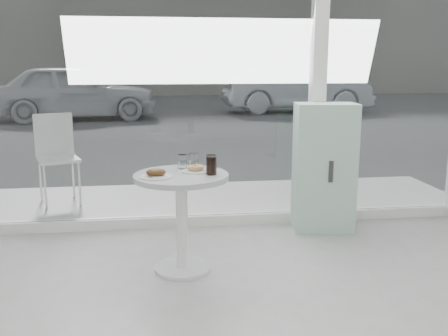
{
  "coord_description": "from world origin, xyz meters",
  "views": [
    {
      "loc": [
        -0.67,
        -1.78,
        1.58
      ],
      "look_at": [
        -0.2,
        1.7,
        0.85
      ],
      "focal_mm": 40.0,
      "sensor_mm": 36.0,
      "label": 1
    }
  ],
  "objects": [
    {
      "name": "main_table",
      "position": [
        -0.5,
        1.9,
        0.55
      ],
      "size": [
        0.72,
        0.72,
        0.77
      ],
      "color": "white",
      "rests_on": "ground"
    },
    {
      "name": "patio_deck",
      "position": [
        0.0,
        3.8,
        0.03
      ],
      "size": [
        5.6,
        1.6,
        0.05
      ],
      "primitive_type": "cube",
      "color": "silver",
      "rests_on": "ground"
    },
    {
      "name": "plate_donut",
      "position": [
        -0.38,
        1.96,
        0.79
      ],
      "size": [
        0.21,
        0.21,
        0.05
      ],
      "color": "silver",
      "rests_on": "main_table"
    },
    {
      "name": "plate_fritter",
      "position": [
        -0.68,
        1.81,
        0.8
      ],
      "size": [
        0.24,
        0.24,
        0.07
      ],
      "color": "silver",
      "rests_on": "main_table"
    },
    {
      "name": "patio_chair",
      "position": [
        -1.8,
        3.94,
        0.61
      ],
      "size": [
        0.55,
        0.55,
        0.99
      ],
      "rotation": [
        0.0,
        0.0,
        0.34
      ],
      "color": "white",
      "rests_on": "patio_deck"
    },
    {
      "name": "cola_glass",
      "position": [
        -0.27,
        1.85,
        0.84
      ],
      "size": [
        0.08,
        0.08,
        0.15
      ],
      "color": "white",
      "rests_on": "main_table"
    },
    {
      "name": "water_tumbler_b",
      "position": [
        -0.39,
        2.05,
        0.83
      ],
      "size": [
        0.08,
        0.08,
        0.13
      ],
      "color": "white",
      "rests_on": "main_table"
    },
    {
      "name": "car_white",
      "position": [
        -3.03,
        13.13,
        0.8
      ],
      "size": [
        4.89,
        2.48,
        1.6
      ],
      "primitive_type": "imported",
      "rotation": [
        0.0,
        0.0,
        1.7
      ],
      "color": "silver",
      "rests_on": "street"
    },
    {
      "name": "far_building",
      "position": [
        0.0,
        25.0,
        4.0
      ],
      "size": [
        40.0,
        2.0,
        8.0
      ],
      "primitive_type": "cube",
      "color": "gray",
      "rests_on": "ground"
    },
    {
      "name": "water_tumbler_a",
      "position": [
        -0.48,
        2.1,
        0.82
      ],
      "size": [
        0.07,
        0.07,
        0.11
      ],
      "color": "white",
      "rests_on": "main_table"
    },
    {
      "name": "car_silver",
      "position": [
        3.94,
        14.48,
        0.8
      ],
      "size": [
        4.9,
        1.79,
        1.6
      ],
      "primitive_type": "imported",
      "rotation": [
        0.0,
        0.0,
        1.59
      ],
      "color": "#A2A4AA",
      "rests_on": "street"
    },
    {
      "name": "street",
      "position": [
        0.0,
        16.0,
        -0.0
      ],
      "size": [
        40.0,
        24.0,
        0.0
      ],
      "primitive_type": "cube",
      "color": "#373737",
      "rests_on": "ground"
    },
    {
      "name": "mint_cabinet",
      "position": [
        0.91,
        2.73,
        0.61
      ],
      "size": [
        0.61,
        0.45,
        1.22
      ],
      "rotation": [
        0.0,
        0.0,
        -0.13
      ],
      "color": "#9CC7B3",
      "rests_on": "ground"
    },
    {
      "name": "storefront",
      "position": [
        0.07,
        3.0,
        1.71
      ],
      "size": [
        5.0,
        0.14,
        3.0
      ],
      "color": "white",
      "rests_on": "ground"
    }
  ]
}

